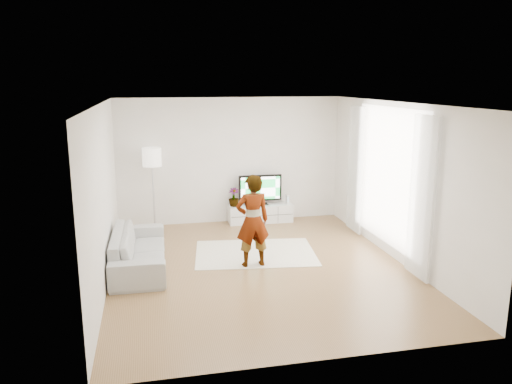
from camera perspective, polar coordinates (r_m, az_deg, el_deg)
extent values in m
plane|color=olive|center=(8.71, 0.36, -8.64)|extent=(6.00, 6.00, 0.00)
plane|color=white|center=(8.12, 0.39, 10.10)|extent=(6.00, 6.00, 0.00)
cube|color=white|center=(8.15, -17.06, -0.40)|extent=(0.02, 6.00, 2.80)
cube|color=white|center=(9.16, 15.84, 1.08)|extent=(0.02, 6.00, 2.80)
cube|color=white|center=(11.20, -2.94, 3.59)|extent=(5.00, 0.02, 2.80)
cube|color=white|center=(5.51, 7.16, -6.09)|extent=(5.00, 0.02, 2.80)
cube|color=white|center=(9.40, 14.90, 1.74)|extent=(0.01, 2.60, 2.50)
cube|color=white|center=(8.27, 18.40, -0.66)|extent=(0.04, 0.70, 2.60)
cube|color=white|center=(10.54, 11.32, 2.52)|extent=(0.04, 0.70, 2.60)
cube|color=silver|center=(11.34, 0.51, -2.46)|extent=(1.44, 0.41, 0.41)
cube|color=black|center=(11.15, 0.74, -2.73)|extent=(1.40, 0.00, 0.01)
cube|color=black|center=(11.08, -1.08, -2.83)|extent=(0.01, 0.00, 0.36)
cube|color=black|center=(11.23, 2.54, -2.63)|extent=(0.01, 0.00, 0.36)
cube|color=black|center=(11.32, 0.48, -1.39)|extent=(0.35, 0.19, 0.02)
cube|color=black|center=(11.31, 0.48, -1.17)|extent=(0.07, 0.04, 0.07)
cube|color=black|center=(11.23, 0.48, 0.47)|extent=(0.98, 0.05, 0.59)
cube|color=green|center=(11.20, 0.52, 0.44)|extent=(0.89, 0.01, 0.51)
cube|color=white|center=(11.42, 3.61, -0.82)|extent=(0.05, 0.14, 0.20)
cube|color=#4CB2FF|center=(11.35, 3.71, -0.82)|extent=(0.01, 0.00, 0.11)
imported|color=#3F7238|center=(11.13, -2.57, -0.59)|extent=(0.28, 0.28, 0.41)
cube|color=white|center=(9.39, -0.08, -6.98)|extent=(2.38, 1.85, 0.01)
imported|color=#334772|center=(8.53, -0.39, -3.30)|extent=(0.61, 0.43, 1.61)
imported|color=#A5A5A0|center=(8.84, -13.24, -6.40)|extent=(0.91, 2.25, 0.65)
cylinder|color=silver|center=(11.07, -11.46, -4.13)|extent=(0.31, 0.31, 0.02)
cylinder|color=silver|center=(10.89, -11.62, -0.62)|extent=(0.04, 0.04, 1.37)
cylinder|color=white|center=(10.73, -11.82, 3.94)|extent=(0.39, 0.39, 0.38)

